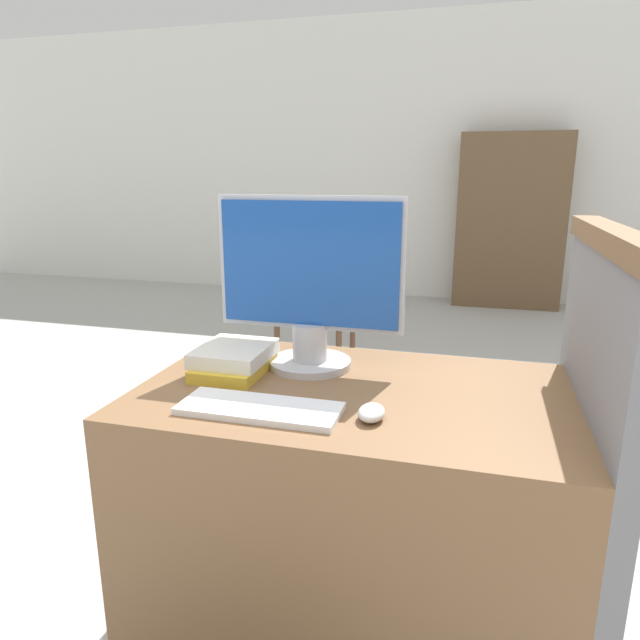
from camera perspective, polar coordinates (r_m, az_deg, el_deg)
The scene contains 9 objects.
wall_back at distance 6.08m, azimuth 13.22°, elevation 15.25°, with size 12.00×0.06×2.80m.
desk at distance 1.66m, azimuth 3.12°, elevation -18.99°, with size 1.10×0.70×0.75m.
carrel_divider at distance 1.58m, azimuth 24.93°, elevation -12.99°, with size 0.07×0.77×1.17m.
monitor at distance 1.59m, azimuth -1.04°, elevation 3.47°, with size 0.53×0.24×0.48m.
keyboard at distance 1.36m, azimuth -6.03°, elevation -8.79°, with size 0.38×0.15×0.02m.
mouse at distance 1.31m, azimuth 5.16°, elevation -9.20°, with size 0.06×0.09×0.03m.
book_stack at distance 1.61m, azimuth -8.58°, elevation -3.91°, with size 0.19×0.25×0.07m.
far_chair at distance 3.56m, azimuth -0.01°, elevation 2.51°, with size 0.44×0.44×0.99m.
bookshelf_far at distance 5.86m, azimuth 18.47°, elevation 9.30°, with size 1.00×0.32×1.65m.
Camera 1 is at (0.29, -1.01, 1.29)m, focal length 32.00 mm.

